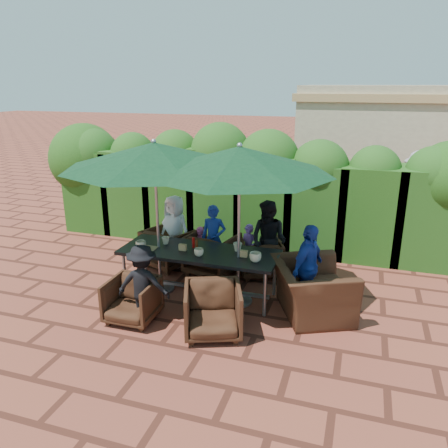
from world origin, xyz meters
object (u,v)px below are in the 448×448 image
(chair_far_right, at_px, (261,256))
(chair_end_right, at_px, (312,281))
(dining_table, at_px, (199,255))
(chair_near_left, at_px, (132,298))
(umbrella_left, at_px, (154,155))
(umbrella_right, at_px, (240,160))
(chair_far_mid, at_px, (212,252))
(chair_far_left, at_px, (168,246))
(chair_near_right, at_px, (213,308))

(chair_far_right, distance_m, chair_end_right, 1.52)
(dining_table, bearing_deg, chair_far_right, 54.20)
(dining_table, height_order, chair_near_left, dining_table)
(umbrella_left, bearing_deg, chair_far_right, 37.20)
(umbrella_left, height_order, umbrella_right, same)
(umbrella_left, relative_size, chair_far_mid, 3.43)
(chair_far_mid, relative_size, chair_far_right, 1.14)
(umbrella_left, relative_size, chair_far_left, 3.57)
(umbrella_right, height_order, chair_far_left, umbrella_right)
(dining_table, distance_m, chair_far_mid, 0.90)
(dining_table, relative_size, chair_near_left, 3.61)
(umbrella_right, relative_size, chair_near_right, 3.51)
(chair_far_mid, xyz_separation_m, chair_far_right, (0.84, 0.20, -0.05))
(dining_table, relative_size, chair_near_right, 3.23)
(chair_far_left, distance_m, chair_far_mid, 0.89)
(chair_near_left, height_order, chair_end_right, chair_end_right)
(dining_table, bearing_deg, chair_near_left, -120.90)
(chair_far_mid, height_order, chair_end_right, chair_end_right)
(chair_far_left, xyz_separation_m, chair_far_right, (1.72, 0.13, -0.03))
(chair_far_right, bearing_deg, dining_table, 32.14)
(chair_near_left, distance_m, chair_near_right, 1.21)
(dining_table, distance_m, chair_near_right, 1.22)
(chair_far_mid, xyz_separation_m, chair_near_right, (0.67, -1.88, -0.02))
(umbrella_left, bearing_deg, chair_far_left, 107.11)
(chair_far_right, xyz_separation_m, chair_end_right, (1.02, -1.12, 0.15))
(chair_near_left, bearing_deg, chair_far_mid, 73.51)
(umbrella_right, xyz_separation_m, chair_end_right, (1.12, -0.01, -1.70))
(chair_far_right, distance_m, chair_near_right, 2.09)
(chair_far_mid, bearing_deg, chair_end_right, 165.34)
(chair_far_right, bearing_deg, chair_far_left, -17.61)
(chair_far_left, bearing_deg, chair_end_right, -178.01)
(chair_far_right, xyz_separation_m, chair_near_left, (-1.38, -2.09, -0.01))
(umbrella_right, distance_m, chair_near_right, 2.07)
(umbrella_right, bearing_deg, chair_far_right, 84.89)
(umbrella_left, height_order, chair_near_right, umbrella_left)
(umbrella_right, bearing_deg, umbrella_left, 179.14)
(chair_far_mid, relative_size, chair_end_right, 0.69)
(dining_table, relative_size, umbrella_left, 0.89)
(chair_far_right, xyz_separation_m, chair_near_right, (-0.17, -2.08, 0.03))
(chair_far_mid, height_order, chair_near_left, chair_far_mid)
(chair_near_left, bearing_deg, chair_end_right, 21.48)
(chair_far_right, distance_m, chair_near_left, 2.51)
(chair_far_left, bearing_deg, chair_near_left, 121.71)
(umbrella_left, distance_m, chair_far_left, 2.08)
(umbrella_left, distance_m, chair_near_left, 2.12)
(umbrella_right, xyz_separation_m, chair_far_left, (-1.63, 0.97, -1.82))
(umbrella_left, relative_size, chair_end_right, 2.38)
(chair_end_right, bearing_deg, chair_near_right, 104.01)
(chair_far_left, xyz_separation_m, chair_near_right, (1.55, -1.95, -0.01))
(dining_table, distance_m, umbrella_right, 1.67)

